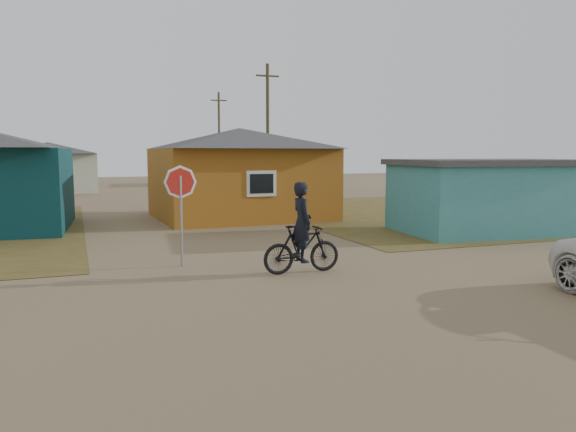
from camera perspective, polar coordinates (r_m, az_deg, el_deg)
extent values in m
plane|color=#7A6546|center=(10.93, 2.75, -8.57)|extent=(120.00, 120.00, 0.00)
cube|color=brown|center=(29.23, 17.95, 0.57)|extent=(20.00, 18.00, 0.00)
cube|color=#985917|center=(24.65, -4.90, 3.31)|extent=(7.21, 6.24, 3.00)
pyramid|color=#323134|center=(24.62, -4.95, 7.85)|extent=(7.72, 6.76, 0.90)
cube|color=silver|center=(21.74, -2.72, 3.31)|extent=(1.20, 0.06, 1.00)
cube|color=black|center=(21.72, -2.69, 3.31)|extent=(0.95, 0.04, 0.75)
cube|color=teal|center=(21.27, 19.50, 1.67)|extent=(6.39, 4.61, 2.40)
cube|color=#323134|center=(21.21, 19.64, 5.17)|extent=(6.71, 4.93, 0.20)
cube|color=#B0B89E|center=(43.74, -23.13, 4.04)|extent=(6.49, 5.60, 2.80)
pyramid|color=#323134|center=(43.71, -23.23, 6.39)|extent=(7.04, 6.15, 0.80)
cube|color=gray|center=(51.69, -4.79, 4.82)|extent=(6.41, 5.50, 2.80)
pyramid|color=#323134|center=(51.67, -4.81, 6.81)|extent=(6.95, 6.05, 0.80)
cylinder|color=#4E432E|center=(33.46, -2.07, 8.43)|extent=(0.20, 0.20, 8.00)
cube|color=#4E432E|center=(33.74, -2.10, 14.04)|extent=(1.40, 0.10, 0.10)
cylinder|color=#4E432E|center=(49.11, -7.00, 7.74)|extent=(0.20, 0.20, 8.00)
cube|color=#4E432E|center=(49.30, -7.05, 11.58)|extent=(1.40, 0.10, 0.10)
cylinder|color=gray|center=(14.20, -10.80, -0.54)|extent=(0.07, 0.07, 2.27)
imported|color=black|center=(13.24, 1.41, -3.37)|extent=(1.91, 0.55, 1.15)
imported|color=black|center=(13.15, 1.42, -0.61)|extent=(0.45, 0.69, 1.89)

